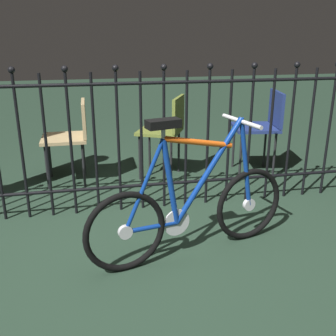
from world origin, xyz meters
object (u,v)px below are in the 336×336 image
Objects in this scene: chair_navy at (263,123)px; chair_olive at (167,127)px; bicycle at (192,208)px; chair_tan at (72,133)px.

chair_olive is (-0.97, 0.06, -0.02)m from chair_navy.
bicycle reaches higher than chair_tan.
bicycle is 1.78× the size of chair_tan.
chair_olive is (0.12, 1.47, 0.18)m from bicycle.
chair_navy is at bearing -2.87° from chair_tan.
chair_tan is 0.94× the size of chair_navy.
chair_navy is at bearing 52.12° from bicycle.
bicycle is 1.79m from chair_navy.
chair_olive is at bearing 176.38° from chair_navy.
bicycle is 1.70m from chair_tan.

